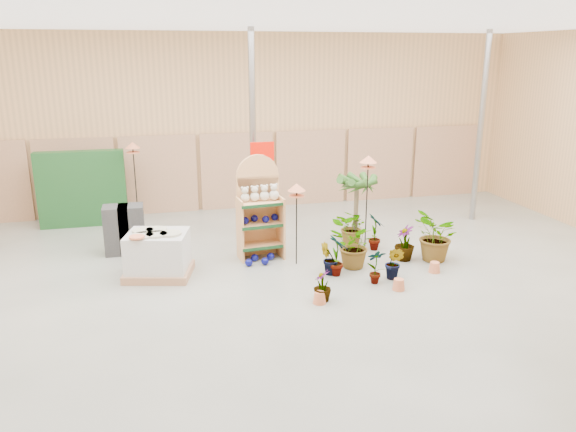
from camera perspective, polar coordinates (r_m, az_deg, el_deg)
The scene contains 23 objects.
room at distance 9.74m, azimuth -0.90°, elevation 5.81°, with size 15.20×12.10×4.70m.
display_shelf at distance 11.21m, azimuth -2.98°, elevation 0.52°, with size 0.91×0.63×2.07m.
teddy_bears at distance 11.03m, azimuth -2.77°, elevation 2.22°, with size 0.77×0.20×0.33m.
gazing_balls_shelf at distance 11.14m, azimuth -2.85°, elevation -0.29°, with size 0.76×0.26×0.14m.
gazing_balls_floor at distance 11.07m, azimuth -2.88°, elevation -4.44°, with size 0.63×0.39×0.15m.
pallet_stack at distance 10.60m, azimuth -13.07°, elevation -3.82°, with size 1.37×1.23×0.87m.
charcoal_planters at distance 11.98m, azimuth -16.28°, elevation -1.32°, with size 0.80×0.50×1.00m.
trellis_stock at distance 14.08m, azimuth -20.19°, elevation 2.61°, with size 2.00×0.30×1.80m, color #18471D.
offer_sign at distance 11.88m, azimuth -2.63°, elevation 4.52°, with size 0.50×0.08×2.20m.
bird_table_front at distance 10.59m, azimuth 0.88°, elevation 2.68°, with size 0.34×0.34×1.62m.
bird_table_right at distance 11.15m, azimuth 8.15°, elevation 5.37°, with size 0.34×0.34×2.05m.
bird_table_back at distance 13.37m, azimuth -15.49°, elevation 6.65°, with size 0.34×0.34×2.03m.
palm at distance 12.05m, azimuth 7.03°, elevation 3.46°, with size 0.70×0.70×1.58m.
potted_plant_0 at distance 10.37m, azimuth 5.02°, elevation -3.97°, with size 0.43×0.29×0.81m, color #2B541B.
potted_plant_1 at distance 10.44m, azimuth 4.17°, elevation -4.37°, with size 0.34×0.28×0.62m, color #2B541B.
potted_plant_2 at distance 10.76m, azimuth 6.51°, elevation -2.97°, with size 0.82×0.71×0.91m, color #2B541B.
potted_plant_3 at distance 11.37m, azimuth 11.77°, elevation -2.68°, with size 0.40×0.40×0.72m, color #2B541B.
potted_plant_4 at distance 11.82m, azimuth 8.86°, elevation -1.58°, with size 0.42×0.29×0.80m, color #2B541B.
potted_plant_6 at distance 12.10m, azimuth 6.64°, elevation -1.13°, with size 0.70×0.61×0.78m, color #2B541B.
potted_plant_7 at distance 9.38m, azimuth 3.51°, elevation -7.09°, with size 0.30×0.30×0.54m, color #2B541B.
potted_plant_8 at distance 10.16m, azimuth 8.92°, elevation -5.04°, with size 0.34×0.23×0.65m, color #2B541B.
potted_plant_9 at distance 10.39m, azimuth 10.75°, elevation -4.71°, with size 0.35×0.28×0.63m, color #2B541B.
potted_plant_10 at distance 11.40m, azimuth 14.90°, elevation -1.99°, with size 0.94×0.81×1.04m, color #2B541B.
Camera 1 is at (-2.11, -8.44, 3.98)m, focal length 35.00 mm.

